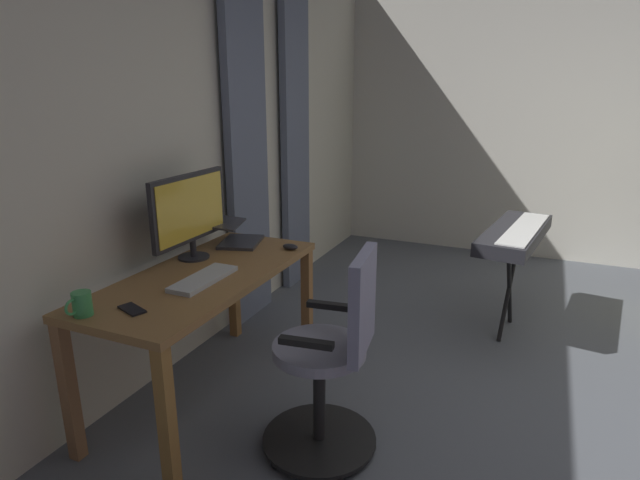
% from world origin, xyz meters
% --- Properties ---
extents(back_room_partition, '(5.85, 0.10, 2.87)m').
position_xyz_m(back_room_partition, '(0.00, -2.74, 1.43)').
color(back_room_partition, beige).
rests_on(back_room_partition, ground).
extents(left_room_partition, '(0.10, 5.48, 2.87)m').
position_xyz_m(left_room_partition, '(-2.92, 0.00, 1.43)').
color(left_room_partition, beige).
rests_on(left_room_partition, ground).
extents(curtain_left_panel, '(0.43, 0.06, 2.39)m').
position_xyz_m(curtain_left_panel, '(-1.28, -2.63, 1.20)').
color(curtain_left_panel, slate).
rests_on(curtain_left_panel, ground).
extents(curtain_right_panel, '(0.48, 0.06, 2.39)m').
position_xyz_m(curtain_right_panel, '(-0.49, -2.63, 1.20)').
color(curtain_right_panel, slate).
rests_on(curtain_right_panel, ground).
extents(desk, '(1.47, 0.64, 0.75)m').
position_xyz_m(desk, '(0.58, -2.27, 0.65)').
color(desk, olive).
rests_on(desk, ground).
extents(office_chair, '(0.56, 0.56, 1.02)m').
position_xyz_m(office_chair, '(0.73, -1.46, 0.47)').
color(office_chair, black).
rests_on(office_chair, ground).
extents(computer_monitor, '(0.63, 0.18, 0.49)m').
position_xyz_m(computer_monitor, '(0.40, -2.47, 1.03)').
color(computer_monitor, '#232328').
rests_on(computer_monitor, desk).
extents(computer_keyboard, '(0.42, 0.15, 0.02)m').
position_xyz_m(computer_keyboard, '(0.69, -2.19, 0.76)').
color(computer_keyboard, '#B7BCC1').
rests_on(computer_keyboard, desk).
extents(laptop, '(0.39, 0.42, 0.15)m').
position_xyz_m(laptop, '(0.05, -2.41, 0.80)').
color(laptop, '#333338').
rests_on(laptop, desk).
extents(computer_mouse, '(0.06, 0.10, 0.04)m').
position_xyz_m(computer_mouse, '(0.03, -2.03, 0.77)').
color(computer_mouse, '#232328').
rests_on(computer_mouse, desk).
extents(cell_phone_by_monitor, '(0.11, 0.16, 0.01)m').
position_xyz_m(cell_phone_by_monitor, '(1.11, -2.27, 0.75)').
color(cell_phone_by_monitor, black).
rests_on(cell_phone_by_monitor, desk).
extents(mug_tea, '(0.13, 0.08, 0.11)m').
position_xyz_m(mug_tea, '(1.24, -2.43, 0.80)').
color(mug_tea, '#3D9951').
rests_on(mug_tea, desk).
extents(piano_keyboard, '(1.07, 0.46, 0.79)m').
position_xyz_m(piano_keyboard, '(-0.94, -0.79, 0.72)').
color(piano_keyboard, black).
rests_on(piano_keyboard, ground).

